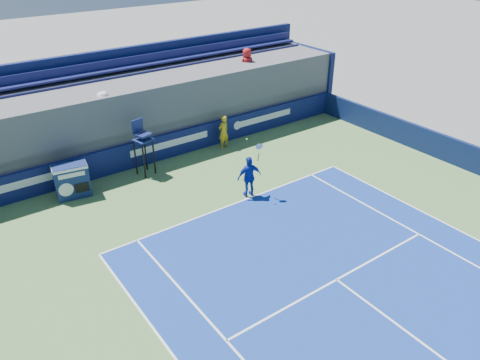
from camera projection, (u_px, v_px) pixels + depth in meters
ball_person at (223, 132)px, 22.54m from camera, size 0.65×0.48×1.63m
back_hoarding at (170, 145)px, 21.72m from camera, size 20.40×0.21×1.20m
match_clock at (72, 180)px, 18.48m from camera, size 1.42×0.92×1.40m
umpire_chair at (143, 142)px, 19.81m from camera, size 0.85×0.85×2.48m
tennis_player at (249, 177)px, 18.44m from camera, size 1.07×0.63×2.57m
stadium_seating at (148, 108)px, 22.58m from camera, size 21.00×4.05×4.40m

